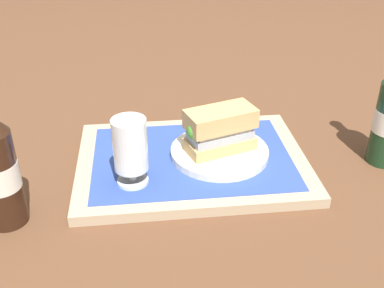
# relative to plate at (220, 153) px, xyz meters

# --- Properties ---
(ground_plane) EXTENTS (3.00, 3.00, 0.00)m
(ground_plane) POSITION_rel_plate_xyz_m (0.05, -0.00, -0.03)
(ground_plane) COLOR brown
(tray) EXTENTS (0.44, 0.32, 0.02)m
(tray) POSITION_rel_plate_xyz_m (0.05, -0.00, -0.02)
(tray) COLOR tan
(tray) RESTS_ON ground_plane
(placemat) EXTENTS (0.38, 0.27, 0.00)m
(placemat) POSITION_rel_plate_xyz_m (0.05, -0.00, -0.01)
(placemat) COLOR #2D4793
(placemat) RESTS_ON tray
(plate) EXTENTS (0.19, 0.19, 0.01)m
(plate) POSITION_rel_plate_xyz_m (0.00, 0.00, 0.00)
(plate) COLOR silver
(plate) RESTS_ON placemat
(sandwich) EXTENTS (0.14, 0.10, 0.08)m
(sandwich) POSITION_rel_plate_xyz_m (0.00, 0.00, 0.05)
(sandwich) COLOR tan
(sandwich) RESTS_ON plate
(beer_glass) EXTENTS (0.06, 0.06, 0.12)m
(beer_glass) POSITION_rel_plate_xyz_m (0.17, 0.07, 0.06)
(beer_glass) COLOR silver
(beer_glass) RESTS_ON placemat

